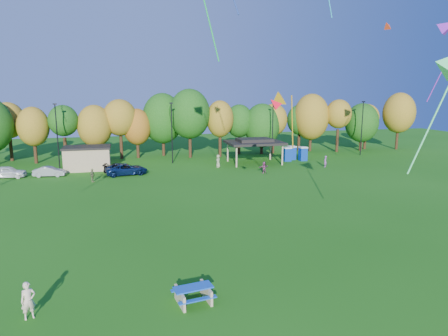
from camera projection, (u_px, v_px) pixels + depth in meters
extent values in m
plane|color=#19600F|center=(224.00, 291.00, 21.82)|extent=(160.00, 160.00, 0.00)
cylinder|color=black|center=(11.00, 149.00, 62.10)|extent=(0.50, 0.50, 3.79)
ellipsoid|color=olive|center=(8.00, 120.00, 61.26)|extent=(4.94, 4.94, 5.58)
cylinder|color=black|center=(35.00, 152.00, 60.04)|extent=(0.50, 0.50, 3.34)
ellipsoid|color=olive|center=(33.00, 126.00, 59.30)|extent=(4.61, 4.61, 5.88)
cylinder|color=black|center=(66.00, 150.00, 60.87)|extent=(0.50, 0.50, 3.82)
ellipsoid|color=#144C0F|center=(63.00, 121.00, 60.02)|extent=(4.43, 4.43, 4.73)
cylinder|color=black|center=(96.00, 150.00, 62.60)|extent=(0.50, 0.50, 3.25)
ellipsoid|color=olive|center=(95.00, 126.00, 61.88)|extent=(5.33, 5.33, 6.53)
cylinder|color=black|center=(121.00, 147.00, 64.00)|extent=(0.50, 0.50, 3.96)
ellipsoid|color=olive|center=(120.00, 118.00, 63.12)|extent=(5.31, 5.31, 5.82)
cylinder|color=black|center=(138.00, 149.00, 64.97)|extent=(0.50, 0.50, 3.05)
ellipsoid|color=#995914|center=(137.00, 127.00, 64.29)|extent=(4.54, 4.54, 5.87)
cylinder|color=black|center=(163.00, 145.00, 67.05)|extent=(0.50, 0.50, 3.77)
ellipsoid|color=#144C0F|center=(163.00, 118.00, 66.21)|extent=(6.69, 6.69, 8.35)
cylinder|color=black|center=(190.00, 145.00, 65.12)|extent=(0.50, 0.50, 4.28)
ellipsoid|color=#144C0F|center=(190.00, 114.00, 64.17)|extent=(6.64, 6.64, 8.01)
cylinder|color=black|center=(220.00, 145.00, 66.05)|extent=(0.50, 0.50, 3.76)
ellipsoid|color=olive|center=(220.00, 119.00, 65.21)|extent=(4.49, 4.49, 6.02)
cylinder|color=black|center=(239.00, 144.00, 68.95)|extent=(0.50, 0.50, 3.43)
ellipsoid|color=#144C0F|center=(239.00, 121.00, 68.19)|extent=(4.77, 4.77, 5.63)
cylinder|color=black|center=(262.00, 145.00, 69.09)|extent=(0.50, 0.50, 2.95)
ellipsoid|color=#144C0F|center=(262.00, 126.00, 68.44)|extent=(6.14, 6.14, 7.54)
cylinder|color=black|center=(273.00, 143.00, 70.03)|extent=(0.50, 0.50, 3.52)
ellipsoid|color=olive|center=(274.00, 120.00, 69.25)|extent=(4.78, 4.78, 5.53)
cylinder|color=black|center=(299.00, 141.00, 72.97)|extent=(0.50, 0.50, 3.39)
ellipsoid|color=#144C0F|center=(300.00, 120.00, 72.22)|extent=(4.54, 4.54, 5.46)
cylinder|color=black|center=(310.00, 141.00, 72.12)|extent=(0.50, 0.50, 3.72)
ellipsoid|color=olive|center=(311.00, 117.00, 71.29)|extent=(6.32, 6.32, 8.24)
cylinder|color=black|center=(337.00, 141.00, 71.24)|extent=(0.50, 0.50, 4.06)
ellipsoid|color=olive|center=(339.00, 114.00, 70.34)|extent=(4.50, 4.50, 5.13)
cylinder|color=black|center=(361.00, 142.00, 73.06)|extent=(0.50, 0.50, 3.05)
ellipsoid|color=#144C0F|center=(362.00, 123.00, 72.38)|extent=(5.97, 5.97, 7.05)
cylinder|color=black|center=(365.00, 140.00, 74.95)|extent=(0.50, 0.50, 3.55)
ellipsoid|color=olive|center=(366.00, 117.00, 74.16)|extent=(4.60, 4.60, 4.99)
cylinder|color=black|center=(397.00, 138.00, 74.47)|extent=(0.50, 0.50, 4.07)
ellipsoid|color=olive|center=(399.00, 113.00, 73.56)|extent=(5.83, 5.83, 7.42)
cylinder|color=black|center=(57.00, 137.00, 55.70)|extent=(0.16, 0.16, 9.00)
cube|color=black|center=(55.00, 104.00, 54.84)|extent=(0.50, 0.25, 0.18)
cylinder|color=black|center=(172.00, 134.00, 59.53)|extent=(0.16, 0.16, 9.00)
cube|color=black|center=(171.00, 103.00, 58.67)|extent=(0.50, 0.25, 0.18)
cylinder|color=black|center=(273.00, 131.00, 63.36)|extent=(0.16, 0.16, 9.00)
cube|color=black|center=(273.00, 102.00, 62.50)|extent=(0.50, 0.25, 0.18)
cylinder|color=black|center=(362.00, 129.00, 67.19)|extent=(0.16, 0.16, 9.00)
cube|color=black|center=(364.00, 102.00, 66.33)|extent=(0.50, 0.25, 0.18)
cube|color=tan|center=(88.00, 159.00, 55.32)|extent=(6.00, 4.00, 3.00)
cube|color=black|center=(87.00, 147.00, 55.01)|extent=(6.30, 4.30, 0.25)
cylinder|color=tan|center=(237.00, 157.00, 56.89)|extent=(0.24, 0.24, 3.00)
cylinder|color=tan|center=(282.00, 155.00, 58.57)|extent=(0.24, 0.24, 3.00)
cylinder|color=tan|center=(228.00, 152.00, 61.66)|extent=(0.24, 0.24, 3.00)
cylinder|color=tan|center=(270.00, 150.00, 63.33)|extent=(0.24, 0.24, 3.00)
cube|color=black|center=(254.00, 143.00, 59.80)|extent=(8.20, 6.20, 0.35)
cube|color=black|center=(255.00, 140.00, 59.72)|extent=(5.00, 3.50, 0.45)
cube|color=#0B3497|center=(287.00, 155.00, 62.06)|extent=(1.10, 1.10, 2.00)
cube|color=silver|center=(287.00, 148.00, 61.86)|extent=(1.15, 1.15, 0.18)
cube|color=#0B3497|center=(292.00, 153.00, 63.47)|extent=(1.10, 1.10, 2.00)
cube|color=silver|center=(292.00, 147.00, 63.26)|extent=(1.15, 1.15, 0.18)
cube|color=#0B3497|center=(303.00, 154.00, 62.50)|extent=(1.10, 1.10, 2.00)
cube|color=silver|center=(303.00, 147.00, 62.30)|extent=(1.15, 1.15, 0.18)
cube|color=tan|center=(180.00, 298.00, 20.33)|extent=(0.38, 1.60, 0.80)
cube|color=tan|center=(206.00, 292.00, 20.88)|extent=(0.38, 1.60, 0.80)
cube|color=blue|center=(193.00, 287.00, 20.53)|extent=(2.10, 1.13, 0.07)
cube|color=blue|center=(198.00, 300.00, 19.97)|extent=(2.01, 0.58, 0.06)
cube|color=blue|center=(189.00, 288.00, 21.21)|extent=(2.01, 0.58, 0.06)
imported|color=beige|center=(28.00, 301.00, 19.05)|extent=(0.79, 0.66, 1.86)
imported|color=white|center=(7.00, 172.00, 50.06)|extent=(4.60, 2.11, 1.53)
imported|color=#96969B|center=(49.00, 172.00, 50.91)|extent=(3.99, 1.69, 1.28)
imported|color=#0B1D46|center=(127.00, 169.00, 51.87)|extent=(5.65, 3.28, 1.48)
imported|color=black|center=(122.00, 169.00, 52.70)|extent=(4.87, 2.65, 1.34)
imported|color=#979F6D|center=(218.00, 161.00, 56.91)|extent=(0.65, 0.94, 1.84)
imported|color=#984BA0|center=(325.00, 161.00, 57.21)|extent=(0.69, 0.70, 1.63)
imported|color=#9A4073|center=(264.00, 167.00, 53.01)|extent=(1.50, 0.87, 1.54)
imported|color=olive|center=(92.00, 175.00, 47.76)|extent=(0.78, 1.03, 1.63)
cone|color=#FF0E24|center=(274.00, 103.00, 28.38)|extent=(1.33, 1.12, 1.14)
cone|color=orange|center=(279.00, 96.00, 35.21)|extent=(2.31, 2.47, 2.00)
cylinder|color=orange|center=(292.00, 123.00, 34.62)|extent=(1.04, 1.58, 4.73)
cone|color=#F83E1D|center=(387.00, 25.00, 49.69)|extent=(1.74, 1.63, 1.41)
cylinder|color=purple|center=(446.00, 62.00, 38.07)|extent=(1.90, 2.23, 7.55)
cylinder|color=#1BD151|center=(207.00, 12.00, 27.95)|extent=(2.15, 1.42, 6.61)
cylinder|color=#53EC7E|center=(434.00, 117.00, 22.47)|extent=(2.42, 0.80, 6.61)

